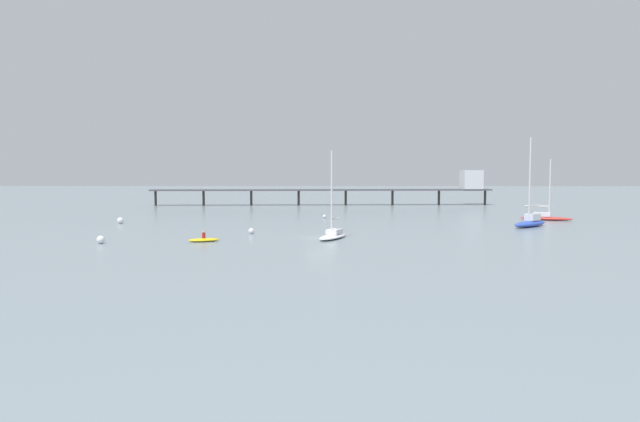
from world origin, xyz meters
TOP-DOWN VIEW (x-y plane):
  - ground_plane at (0.00, 0.00)m, footprint 400.00×400.00m
  - pier at (14.34, 59.20)m, footprint 71.20×7.30m
  - sailboat_red at (33.41, 22.79)m, footprint 7.36×4.50m
  - sailboat_blue at (27.72, 12.80)m, footprint 6.58×6.42m
  - sailboat_white at (1.67, -0.74)m, footprint 4.02×6.36m
  - dinghy_yellow at (-11.85, -3.43)m, footprint 3.45×2.35m
  - mooring_buoy_near at (-27.68, 16.58)m, footprint 0.86×0.86m
  - mooring_buoy_mid at (-21.94, -5.28)m, footprint 0.82×0.82m
  - mooring_buoy_inner at (0.61, 25.96)m, footprint 0.54×0.54m
  - mooring_buoy_outer at (-7.82, 3.82)m, footprint 0.68×0.68m

SIDE VIEW (x-z plane):
  - ground_plane at x=0.00m, z-range 0.00..0.00m
  - dinghy_yellow at x=-11.85m, z-range -0.37..0.77m
  - mooring_buoy_inner at x=0.61m, z-range 0.00..0.54m
  - mooring_buoy_outer at x=-7.82m, z-range 0.00..0.68m
  - mooring_buoy_mid at x=-21.94m, z-range 0.00..0.82m
  - mooring_buoy_near at x=-27.68m, z-range 0.00..0.86m
  - sailboat_white at x=1.67m, z-range -4.20..5.35m
  - sailboat_red at x=33.41m, z-range -3.94..5.13m
  - sailboat_blue at x=27.72m, z-range -5.06..6.60m
  - pier at x=14.34m, z-range 0.45..7.80m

